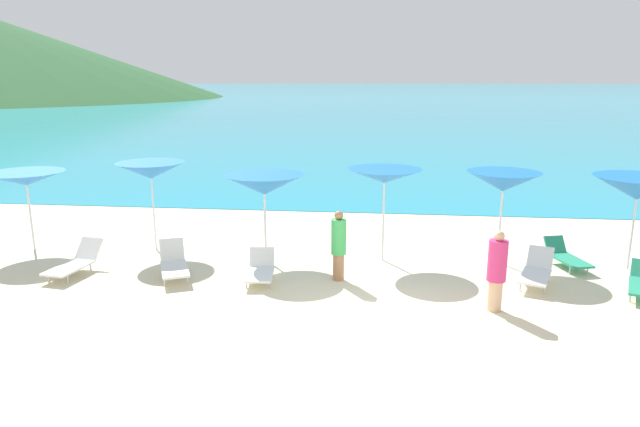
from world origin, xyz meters
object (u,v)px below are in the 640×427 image
lounge_chair_3 (260,269)px  umbrella_3 (385,176)px  umbrella_0 (26,179)px  umbrella_4 (503,182)px  beachgoer_1 (339,244)px  umbrella_1 (151,171)px  lounge_chair_5 (75,262)px  umbrella_2 (264,185)px  umbrella_5 (638,188)px  lounge_chair_0 (174,263)px  beachgoer_2 (497,269)px  lounge_chair_2 (537,270)px  lounge_chair_1 (566,256)px

lounge_chair_3 → umbrella_3: bearing=26.5°
umbrella_0 → lounge_chair_3: bearing=-14.1°
umbrella_4 → lounge_chair_3: size_ratio=1.75×
lounge_chair_3 → beachgoer_1: 1.88m
umbrella_1 → lounge_chair_5: bearing=-118.7°
umbrella_2 → umbrella_5: (8.88, 0.35, 0.03)m
umbrella_2 → lounge_chair_5: 4.82m
umbrella_2 → umbrella_3: umbrella_3 is taller
lounge_chair_0 → beachgoer_1: size_ratio=0.97×
umbrella_0 → umbrella_5: 15.30m
umbrella_4 → umbrella_1: bearing=179.3°
umbrella_1 → beachgoer_1: bearing=-19.4°
lounge_chair_0 → beachgoer_2: beachgoer_2 is taller
lounge_chair_2 → lounge_chair_5: 10.69m
umbrella_0 → lounge_chair_1: umbrella_0 is taller
umbrella_0 → lounge_chair_0: 5.08m
lounge_chair_3 → lounge_chair_5: (-4.45, -0.03, 0.02)m
umbrella_1 → umbrella_2: bearing=-10.5°
umbrella_3 → beachgoer_2: (2.23, -2.96, -1.31)m
umbrella_5 → beachgoer_1: (-6.94, -1.56, -1.14)m
lounge_chair_5 → beachgoer_2: beachgoer_2 is taller
beachgoer_1 → beachgoer_2: beachgoer_2 is taller
lounge_chair_3 → lounge_chair_5: lounge_chair_5 is taller
umbrella_5 → beachgoer_2: bearing=-141.4°
umbrella_5 → beachgoer_1: umbrella_5 is taller
umbrella_0 → umbrella_2: bearing=-1.7°
umbrella_5 → umbrella_2: bearing=-177.8°
lounge_chair_0 → beachgoer_1: beachgoer_1 is taller
umbrella_0 → lounge_chair_0: bearing=-19.7°
lounge_chair_0 → beachgoer_1: (3.83, 0.22, 0.53)m
umbrella_1 → umbrella_3: umbrella_1 is taller
umbrella_1 → beachgoer_2: 9.01m
umbrella_2 → lounge_chair_3: size_ratio=1.67×
umbrella_1 → lounge_chair_5: (-1.13, -2.07, -1.87)m
umbrella_1 → lounge_chair_2: size_ratio=1.38×
lounge_chair_2 → umbrella_1: bearing=-168.2°
umbrella_4 → beachgoer_1: (-3.87, -1.68, -1.21)m
lounge_chair_3 → beachgoer_2: (5.01, -1.15, 0.59)m
umbrella_0 → lounge_chair_2: 12.96m
umbrella_1 → umbrella_3: bearing=-2.2°
beachgoer_2 → umbrella_0: bearing=-140.0°
lounge_chair_1 → lounge_chair_5: (-11.70, -1.84, 0.03)m
lounge_chair_2 → beachgoer_1: bearing=-155.8°
lounge_chair_3 → umbrella_0: bearing=159.3°
umbrella_1 → umbrella_4: size_ratio=1.03×
umbrella_1 → umbrella_3: (6.09, -0.23, 0.01)m
lounge_chair_2 → lounge_chair_3: size_ratio=1.30×
umbrella_0 → umbrella_1: bearing=6.8°
umbrella_0 → lounge_chair_5: size_ratio=1.30×
umbrella_3 → lounge_chair_1: (4.48, 0.00, -1.90)m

